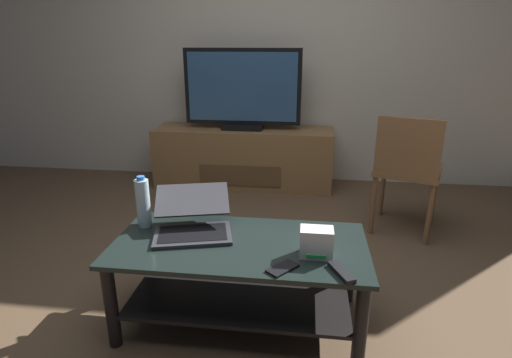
% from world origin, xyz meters
% --- Properties ---
extents(ground_plane, '(7.68, 7.68, 0.00)m').
position_xyz_m(ground_plane, '(0.00, 0.00, 0.00)').
color(ground_plane, brown).
extents(back_wall, '(6.40, 0.12, 2.80)m').
position_xyz_m(back_wall, '(0.00, 2.16, 1.40)').
color(back_wall, beige).
rests_on(back_wall, ground).
extents(coffee_table, '(1.21, 0.58, 0.44)m').
position_xyz_m(coffee_table, '(-0.03, -0.19, 0.31)').
color(coffee_table, black).
rests_on(coffee_table, ground).
extents(media_cabinet, '(1.69, 0.47, 0.56)m').
position_xyz_m(media_cabinet, '(-0.33, 1.84, 0.28)').
color(media_cabinet, olive).
rests_on(media_cabinet, ground).
extents(television, '(1.07, 0.20, 0.73)m').
position_xyz_m(television, '(-0.33, 1.82, 0.91)').
color(television, black).
rests_on(television, media_cabinet).
extents(dining_chair, '(0.56, 0.56, 0.88)m').
position_xyz_m(dining_chair, '(0.99, 0.94, 0.51)').
color(dining_chair, brown).
rests_on(dining_chair, ground).
extents(laptop, '(0.46, 0.48, 0.18)m').
position_xyz_m(laptop, '(-0.28, -0.10, 0.50)').
color(laptop, '#333338').
rests_on(laptop, coffee_table).
extents(router_box, '(0.15, 0.10, 0.13)m').
position_xyz_m(router_box, '(0.33, -0.27, 0.51)').
color(router_box, white).
rests_on(router_box, coffee_table).
extents(water_bottle_near, '(0.07, 0.07, 0.27)m').
position_xyz_m(water_bottle_near, '(-0.54, -0.07, 0.57)').
color(water_bottle_near, silver).
rests_on(water_bottle_near, coffee_table).
extents(cell_phone, '(0.14, 0.15, 0.01)m').
position_xyz_m(cell_phone, '(0.19, -0.40, 0.45)').
color(cell_phone, black).
rests_on(cell_phone, coffee_table).
extents(tv_remote, '(0.11, 0.16, 0.02)m').
position_xyz_m(tv_remote, '(0.44, -0.41, 0.45)').
color(tv_remote, black).
rests_on(tv_remote, coffee_table).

